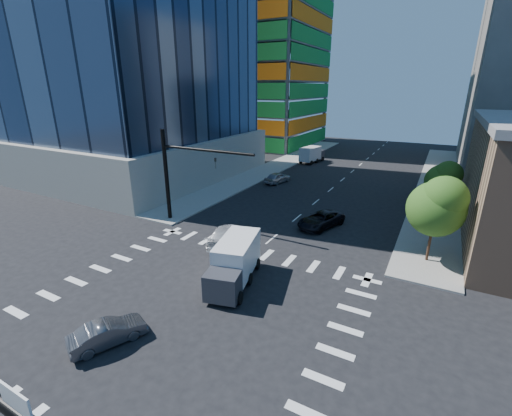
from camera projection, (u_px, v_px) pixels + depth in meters
The scene contains 14 objects.
ground at pixel (186, 311), 20.85m from camera, with size 160.00×160.00×0.00m, color black.
road_markings at pixel (186, 311), 20.85m from camera, with size 20.00×20.00×0.01m, color silver.
sidewalk_ne at pixel (438, 183), 48.37m from camera, with size 5.00×60.00×0.15m, color gray.
sidewalk_nw at pixel (278, 165), 59.60m from camera, with size 5.00×60.00×0.15m, color gray.
construction_building at pixel (261, 32), 76.32m from camera, with size 25.16×34.50×70.60m.
signal_mast_nw at pixel (177, 168), 33.05m from camera, with size 10.20×0.40×9.00m.
tree_south at pixel (438, 206), 25.14m from camera, with size 4.16×4.16×6.82m.
tree_north at pixel (444, 179), 35.18m from camera, with size 3.54×3.52×5.78m.
car_nb_far at pixel (321, 220), 33.29m from camera, with size 2.44×5.29×1.47m, color black.
car_sb_near at pixel (226, 235), 29.71m from camera, with size 2.18×5.36×1.56m, color white.
car_sb_mid at pixel (278, 178), 48.67m from camera, with size 1.83×4.54×1.55m, color #AEAEB6.
car_sb_cross at pixel (108, 333), 18.06m from camera, with size 1.36×3.90×1.29m, color #515156.
box_truck_near at pixel (233, 267), 23.35m from camera, with size 3.75×6.11×2.99m.
box_truck_far at pixel (312, 155), 62.02m from camera, with size 3.13×5.76×2.87m.
Camera 1 is at (12.15, -13.39, 12.89)m, focal length 24.00 mm.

